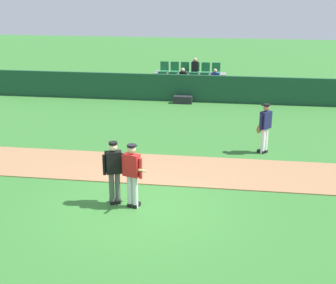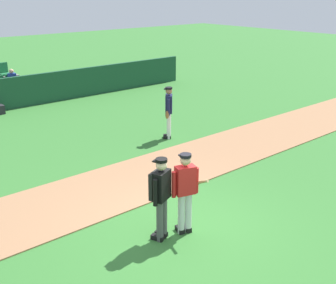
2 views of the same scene
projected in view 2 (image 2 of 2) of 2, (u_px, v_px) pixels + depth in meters
ground_plane at (184, 228)px, 9.13m from camera, size 80.00×80.00×0.00m
infield_dirt_path at (116, 186)px, 11.00m from camera, size 28.00×2.53×0.03m
batter_red_jersey at (185, 190)px, 8.64m from camera, size 0.59×0.80×1.76m
umpire_home_plate at (161, 194)px, 8.41m from camera, size 0.56×0.41×1.76m
runner_navy_jersey at (169, 111)px, 14.26m from camera, size 0.54×0.51×1.76m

